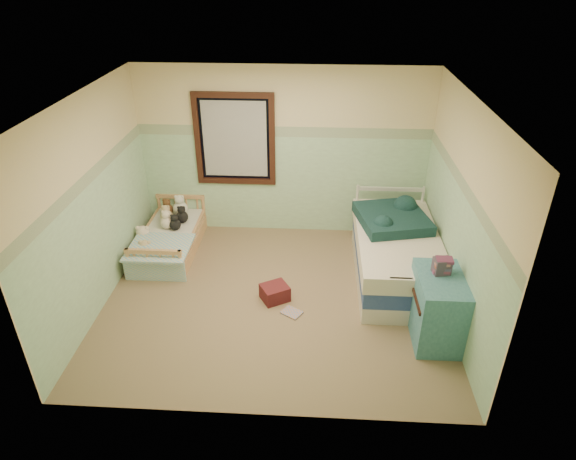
# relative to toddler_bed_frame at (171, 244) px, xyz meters

# --- Properties ---
(floor) EXTENTS (4.20, 3.60, 0.02)m
(floor) POSITION_rel_toddler_bed_frame_xyz_m (1.60, -1.05, -0.11)
(floor) COLOR #78644B
(floor) RESTS_ON ground
(ceiling) EXTENTS (4.20, 3.60, 0.02)m
(ceiling) POSITION_rel_toddler_bed_frame_xyz_m (1.60, -1.05, 2.41)
(ceiling) COLOR silver
(ceiling) RESTS_ON wall_back
(wall_back) EXTENTS (4.20, 0.04, 2.50)m
(wall_back) POSITION_rel_toddler_bed_frame_xyz_m (1.60, 0.75, 1.15)
(wall_back) COLOR beige
(wall_back) RESTS_ON floor
(wall_front) EXTENTS (4.20, 0.04, 2.50)m
(wall_front) POSITION_rel_toddler_bed_frame_xyz_m (1.60, -2.85, 1.15)
(wall_front) COLOR beige
(wall_front) RESTS_ON floor
(wall_left) EXTENTS (0.04, 3.60, 2.50)m
(wall_left) POSITION_rel_toddler_bed_frame_xyz_m (-0.50, -1.05, 1.15)
(wall_left) COLOR beige
(wall_left) RESTS_ON floor
(wall_right) EXTENTS (0.04, 3.60, 2.50)m
(wall_right) POSITION_rel_toddler_bed_frame_xyz_m (3.70, -1.05, 1.15)
(wall_right) COLOR beige
(wall_right) RESTS_ON floor
(wainscot_mint) EXTENTS (4.20, 0.01, 1.50)m
(wainscot_mint) POSITION_rel_toddler_bed_frame_xyz_m (1.60, 0.74, 0.65)
(wainscot_mint) COLOR #92B891
(wainscot_mint) RESTS_ON floor
(border_strip) EXTENTS (4.20, 0.01, 0.15)m
(border_strip) POSITION_rel_toddler_bed_frame_xyz_m (1.60, 0.74, 1.48)
(border_strip) COLOR #4A7350
(border_strip) RESTS_ON wall_back
(window_frame) EXTENTS (1.16, 0.06, 1.36)m
(window_frame) POSITION_rel_toddler_bed_frame_xyz_m (0.90, 0.71, 1.35)
(window_frame) COLOR black
(window_frame) RESTS_ON wall_back
(window_blinds) EXTENTS (0.92, 0.01, 1.12)m
(window_blinds) POSITION_rel_toddler_bed_frame_xyz_m (0.90, 0.72, 1.35)
(window_blinds) COLOR beige
(window_blinds) RESTS_ON window_frame
(toddler_bed_frame) EXTENTS (0.75, 1.51, 0.19)m
(toddler_bed_frame) POSITION_rel_toddler_bed_frame_xyz_m (0.00, 0.00, 0.00)
(toddler_bed_frame) COLOR #A97A48
(toddler_bed_frame) RESTS_ON floor
(toddler_mattress) EXTENTS (0.69, 1.44, 0.12)m
(toddler_mattress) POSITION_rel_toddler_bed_frame_xyz_m (0.00, 0.00, 0.16)
(toddler_mattress) COLOR white
(toddler_mattress) RESTS_ON toddler_bed_frame
(patchwork_quilt) EXTENTS (0.82, 0.75, 0.03)m
(patchwork_quilt) POSITION_rel_toddler_bed_frame_xyz_m (0.00, -0.47, 0.23)
(patchwork_quilt) COLOR #6FB4DB
(patchwork_quilt) RESTS_ON toddler_mattress
(plush_bed_brown) EXTENTS (0.18, 0.18, 0.18)m
(plush_bed_brown) POSITION_rel_toddler_bed_frame_xyz_m (-0.15, 0.50, 0.31)
(plush_bed_brown) COLOR brown
(plush_bed_brown) RESTS_ON toddler_mattress
(plush_bed_white) EXTENTS (0.22, 0.22, 0.22)m
(plush_bed_white) POSITION_rel_toddler_bed_frame_xyz_m (0.05, 0.50, 0.33)
(plush_bed_white) COLOR silver
(plush_bed_white) RESTS_ON toddler_mattress
(plush_bed_tan) EXTENTS (0.18, 0.18, 0.18)m
(plush_bed_tan) POSITION_rel_toddler_bed_frame_xyz_m (-0.10, 0.28, 0.31)
(plush_bed_tan) COLOR #D5B987
(plush_bed_tan) RESTS_ON toddler_mattress
(plush_bed_dark) EXTENTS (0.18, 0.18, 0.18)m
(plush_bed_dark) POSITION_rel_toddler_bed_frame_xyz_m (0.13, 0.28, 0.31)
(plush_bed_dark) COLOR black
(plush_bed_dark) RESTS_ON toddler_mattress
(plush_floor_cream) EXTENTS (0.29, 0.29, 0.29)m
(plush_floor_cream) POSITION_rel_toddler_bed_frame_xyz_m (-0.35, -0.08, 0.05)
(plush_floor_cream) COLOR #F4DFC1
(plush_floor_cream) RESTS_ON floor
(plush_floor_tan) EXTENTS (0.26, 0.26, 0.26)m
(plush_floor_tan) POSITION_rel_toddler_bed_frame_xyz_m (-0.23, -0.40, 0.03)
(plush_floor_tan) COLOR #D5B987
(plush_floor_tan) RESTS_ON floor
(twin_bed_frame) EXTENTS (1.00, 1.99, 0.22)m
(twin_bed_frame) POSITION_rel_toddler_bed_frame_xyz_m (3.15, -0.50, 0.01)
(twin_bed_frame) COLOR silver
(twin_bed_frame) RESTS_ON floor
(twin_boxspring) EXTENTS (1.00, 1.99, 0.22)m
(twin_boxspring) POSITION_rel_toddler_bed_frame_xyz_m (3.15, -0.50, 0.23)
(twin_boxspring) COLOR navy
(twin_boxspring) RESTS_ON twin_bed_frame
(twin_mattress) EXTENTS (1.04, 2.03, 0.22)m
(twin_mattress) POSITION_rel_toddler_bed_frame_xyz_m (3.15, -0.50, 0.45)
(twin_mattress) COLOR #ECE5CA
(twin_mattress) RESTS_ON twin_boxspring
(teal_blanket) EXTENTS (1.02, 1.06, 0.14)m
(teal_blanket) POSITION_rel_toddler_bed_frame_xyz_m (3.10, -0.20, 0.63)
(teal_blanket) COLOR black
(teal_blanket) RESTS_ON twin_mattress
(dresser) EXTENTS (0.49, 0.79, 0.79)m
(dresser) POSITION_rel_toddler_bed_frame_xyz_m (3.44, -1.64, 0.30)
(dresser) COLOR #316C7E
(dresser) RESTS_ON floor
(book_stack) EXTENTS (0.20, 0.17, 0.18)m
(book_stack) POSITION_rel_toddler_bed_frame_xyz_m (3.44, -1.54, 0.78)
(book_stack) COLOR brown
(book_stack) RESTS_ON dresser
(red_pillow) EXTENTS (0.41, 0.40, 0.20)m
(red_pillow) POSITION_rel_toddler_bed_frame_xyz_m (1.61, -1.08, 0.00)
(red_pillow) COLOR maroon
(red_pillow) RESTS_ON floor
(floor_book) EXTENTS (0.29, 0.27, 0.02)m
(floor_book) POSITION_rel_toddler_bed_frame_xyz_m (1.83, -1.35, -0.09)
(floor_book) COLOR orange
(floor_book) RESTS_ON floor
(extra_plush_0) EXTENTS (0.19, 0.19, 0.19)m
(extra_plush_0) POSITION_rel_toddler_bed_frame_xyz_m (-0.04, 0.09, 0.31)
(extra_plush_0) COLOR #F4DFC1
(extra_plush_0) RESTS_ON toddler_mattress
(extra_plush_1) EXTENTS (0.17, 0.17, 0.17)m
(extra_plush_1) POSITION_rel_toddler_bed_frame_xyz_m (0.08, 0.06, 0.30)
(extra_plush_1) COLOR black
(extra_plush_1) RESTS_ON toddler_mattress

